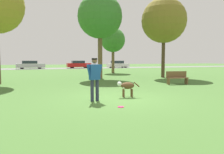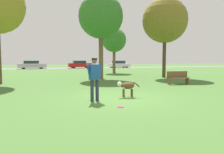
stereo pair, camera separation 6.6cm
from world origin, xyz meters
name	(u,v)px [view 2 (the right image)]	position (x,y,z in m)	size (l,w,h in m)	color
ground_plane	(117,98)	(0.00, 0.00, 0.00)	(120.00, 120.00, 0.00)	#426B2D
far_road_strip	(58,68)	(0.00, 31.07, 0.01)	(120.00, 6.00, 0.01)	slate
person	(95,76)	(-0.99, -0.25, 0.98)	(0.67, 0.29, 1.66)	#2D334C
dog	(127,86)	(0.52, 0.19, 0.47)	(0.98, 0.40, 0.67)	brown
frisbee	(120,107)	(-0.43, -1.59, 0.01)	(0.22, 0.22, 0.02)	#E52366
tree_mid_center	(101,16)	(1.92, 9.32, 5.14)	(3.71, 3.71, 7.03)	brown
tree_near_right	(165,21)	(7.49, 8.51, 4.98)	(3.91, 3.91, 6.95)	#4C3826
tree_far_right	(114,40)	(5.36, 15.99, 3.83)	(2.84, 2.84, 5.29)	brown
parked_car_silver	(32,65)	(-4.19, 30.85, 0.68)	(4.62, 1.84, 1.37)	#B7B7BC
parked_car_red	(80,64)	(3.99, 31.15, 0.68)	(4.26, 1.73, 1.36)	red
parked_car_white	(119,64)	(11.55, 31.08, 0.65)	(4.12, 1.87, 1.33)	white
park_bench	(178,77)	(5.47, 3.58, 0.45)	(1.45, 0.62, 0.84)	brown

